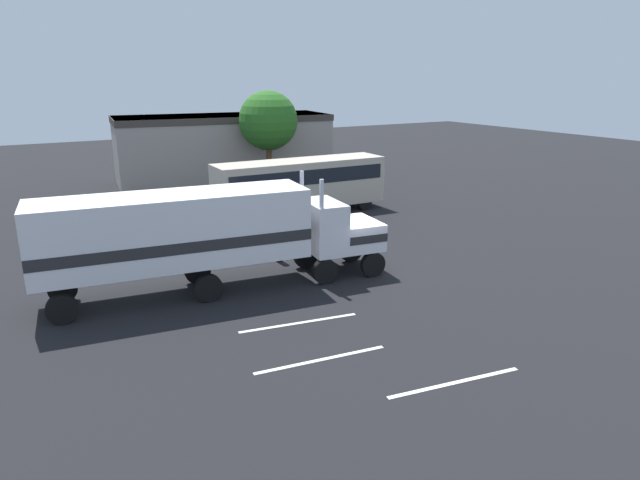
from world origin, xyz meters
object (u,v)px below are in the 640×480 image
at_px(parked_car, 110,217).
at_px(tree_left, 268,121).
at_px(semi_truck, 203,232).
at_px(parked_bus, 300,181).
at_px(person_bystander, 279,244).

bearing_deg(parked_car, tree_left, 28.07).
bearing_deg(semi_truck, parked_bus, 45.35).
height_order(semi_truck, person_bystander, semi_truck).
relative_size(semi_truck, parked_bus, 1.30).
bearing_deg(tree_left, parked_car, -151.93).
bearing_deg(parked_car, parked_bus, -9.12).
bearing_deg(tree_left, semi_truck, -122.05).
bearing_deg(person_bystander, tree_left, 66.16).
relative_size(semi_truck, person_bystander, 8.81).
height_order(parked_bus, tree_left, tree_left).
xyz_separation_m(semi_truck, tree_left, (11.68, 18.65, 2.57)).
relative_size(person_bystander, parked_bus, 0.15).
bearing_deg(tree_left, parked_bus, -102.77).
distance_m(semi_truck, tree_left, 22.15).
distance_m(person_bystander, tree_left, 18.80).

